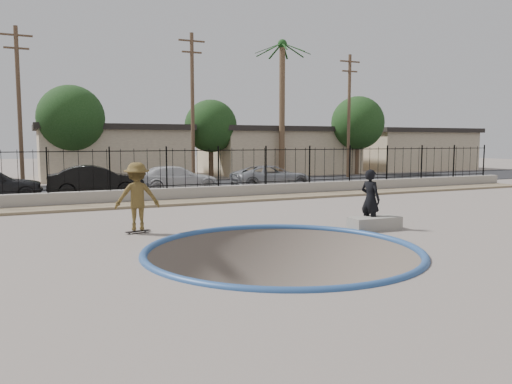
{
  "coord_description": "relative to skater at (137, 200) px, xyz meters",
  "views": [
    {
      "loc": [
        -5.73,
        -11.89,
        2.76
      ],
      "look_at": [
        0.65,
        2.0,
        1.18
      ],
      "focal_mm": 35.0,
      "sensor_mm": 36.0,
      "label": 1
    }
  ],
  "objects": [
    {
      "name": "ground",
      "position": [
        2.8,
        9.04,
        -2.11
      ],
      "size": [
        120.0,
        120.0,
        2.2
      ],
      "primitive_type": "cube",
      "color": "#70655D",
      "rests_on": "ground"
    },
    {
      "name": "bowl_pit",
      "position": [
        2.8,
        -3.96,
        -1.01
      ],
      "size": [
        6.84,
        6.84,
        1.8
      ],
      "primitive_type": null,
      "color": "brown",
      "rests_on": "ground"
    },
    {
      "name": "coping_ring",
      "position": [
        2.8,
        -3.96,
        -1.01
      ],
      "size": [
        7.04,
        7.04,
        0.2
      ],
      "primitive_type": "torus",
      "color": "#2A4E89",
      "rests_on": "ground"
    },
    {
      "name": "rock_strip",
      "position": [
        2.8,
        6.24,
        -0.95
      ],
      "size": [
        42.0,
        1.6,
        0.11
      ],
      "primitive_type": "cube",
      "color": "#917B5F",
      "rests_on": "ground"
    },
    {
      "name": "retaining_wall",
      "position": [
        2.8,
        7.34,
        -0.71
      ],
      "size": [
        42.0,
        0.45,
        0.6
      ],
      "primitive_type": "cube",
      "color": "gray",
      "rests_on": "ground"
    },
    {
      "name": "fence",
      "position": [
        2.8,
        7.34,
        0.49
      ],
      "size": [
        40.0,
        0.04,
        1.8
      ],
      "color": "black",
      "rests_on": "retaining_wall"
    },
    {
      "name": "street",
      "position": [
        2.8,
        14.04,
        -0.99
      ],
      "size": [
        90.0,
        8.0,
        0.04
      ],
      "primitive_type": "cube",
      "color": "black",
      "rests_on": "ground"
    },
    {
      "name": "house_center",
      "position": [
        2.8,
        23.54,
        0.97
      ],
      "size": [
        10.6,
        8.6,
        3.9
      ],
      "color": "tan",
      "rests_on": "ground"
    },
    {
      "name": "house_east",
      "position": [
        16.8,
        23.54,
        0.96
      ],
      "size": [
        12.6,
        8.6,
        3.9
      ],
      "color": "tan",
      "rests_on": "ground"
    },
    {
      "name": "house_east_far",
      "position": [
        30.8,
        23.54,
        0.97
      ],
      "size": [
        11.6,
        8.6,
        3.9
      ],
      "color": "tan",
      "rests_on": "ground"
    },
    {
      "name": "palm_right",
      "position": [
        14.8,
        19.04,
        6.32
      ],
      "size": [
        2.3,
        2.3,
        10.3
      ],
      "color": "brown",
      "rests_on": "ground"
    },
    {
      "name": "utility_pole_left",
      "position": [
        -3.2,
        16.04,
        3.69
      ],
      "size": [
        1.7,
        0.24,
        9.0
      ],
      "color": "#473323",
      "rests_on": "ground"
    },
    {
      "name": "utility_pole_mid",
      "position": [
        6.8,
        16.04,
        3.95
      ],
      "size": [
        1.7,
        0.24,
        9.5
      ],
      "color": "#473323",
      "rests_on": "ground"
    },
    {
      "name": "utility_pole_right",
      "position": [
        18.8,
        16.04,
        3.69
      ],
      "size": [
        1.7,
        0.24,
        9.0
      ],
      "color": "#473323",
      "rests_on": "ground"
    },
    {
      "name": "street_tree_left",
      "position": [
        -0.2,
        20.04,
        3.18
      ],
      "size": [
        4.32,
        4.32,
        6.36
      ],
      "color": "#473323",
      "rests_on": "ground"
    },
    {
      "name": "street_tree_mid",
      "position": [
        9.8,
        21.04,
        2.83
      ],
      "size": [
        3.96,
        3.96,
        5.83
      ],
      "color": "#473323",
      "rests_on": "ground"
    },
    {
      "name": "street_tree_right",
      "position": [
        21.8,
        19.04,
        3.18
      ],
      "size": [
        4.32,
        4.32,
        6.36
      ],
      "color": "#473323",
      "rests_on": "ground"
    },
    {
      "name": "skater",
      "position": [
        0.0,
        0.0,
        0.0
      ],
      "size": [
        1.4,
        0.94,
        2.02
      ],
      "primitive_type": "imported",
      "rotation": [
        0.0,
        0.0,
        2.99
      ],
      "color": "olive",
      "rests_on": "ground"
    },
    {
      "name": "skateboard",
      "position": [
        -0.0,
        0.0,
        -0.95
      ],
      "size": [
        0.78,
        0.37,
        0.07
      ],
      "rotation": [
        0.0,
        0.0,
        0.24
      ],
      "color": "black",
      "rests_on": "ground"
    },
    {
      "name": "videographer",
      "position": [
        6.8,
        -2.25,
        -0.08
      ],
      "size": [
        0.61,
        0.77,
        1.86
      ],
      "primitive_type": "imported",
      "rotation": [
        0.0,
        0.0,
        1.84
      ],
      "color": "black",
      "rests_on": "ground"
    },
    {
      "name": "concrete_ledge",
      "position": [
        6.8,
        -2.49,
        -0.81
      ],
      "size": [
        1.63,
        0.78,
        0.4
      ],
      "primitive_type": "cube",
      "rotation": [
        0.0,
        0.0,
        -0.05
      ],
      "color": "gray",
      "rests_on": "ground"
    },
    {
      "name": "car_b",
      "position": [
        0.13,
        10.71,
        -0.22
      ],
      "size": [
        4.64,
        1.87,
        1.5
      ],
      "primitive_type": "imported",
      "rotation": [
        0.0,
        0.0,
        1.51
      ],
      "color": "black",
      "rests_on": "street"
    },
    {
      "name": "car_c",
      "position": [
        4.35,
        11.28,
        -0.29
      ],
      "size": [
        4.72,
        2.02,
        1.36
      ],
      "primitive_type": "imported",
      "rotation": [
        0.0,
        0.0,
        1.6
      ],
      "color": "silver",
      "rests_on": "street"
    },
    {
      "name": "car_d",
      "position": [
        9.84,
        10.78,
        -0.32
      ],
      "size": [
        4.76,
        2.32,
        1.3
      ],
      "primitive_type": "imported",
      "rotation": [
        0.0,
        0.0,
        1.54
      ],
      "color": "#909398",
      "rests_on": "street"
    }
  ]
}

